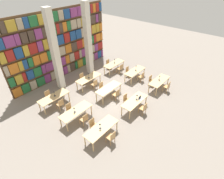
# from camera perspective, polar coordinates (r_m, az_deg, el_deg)

# --- Properties ---
(ground_plane) EXTENTS (40.00, 40.00, 0.00)m
(ground_plane) POSITION_cam_1_polar(r_m,az_deg,el_deg) (13.27, -0.75, -2.03)
(ground_plane) COLOR gray
(bookshelf_bank) EXTENTS (9.78, 0.35, 5.50)m
(bookshelf_bank) POSITION_cam_1_polar(r_m,az_deg,el_deg) (15.51, -16.07, 13.78)
(bookshelf_bank) COLOR brown
(bookshelf_bank) RESTS_ON ground_plane
(pillar_left) EXTENTS (0.47, 0.47, 6.00)m
(pillar_left) POSITION_cam_1_polar(r_m,az_deg,el_deg) (13.42, -18.12, 11.48)
(pillar_left) COLOR silver
(pillar_left) RESTS_ON ground_plane
(pillar_center) EXTENTS (0.47, 0.47, 6.00)m
(pillar_center) POSITION_cam_1_polar(r_m,az_deg,el_deg) (15.20, -7.87, 15.65)
(pillar_center) COLOR silver
(pillar_center) RESTS_ON ground_plane
(reading_table_0) EXTENTS (2.13, 0.80, 0.76)m
(reading_table_0) POSITION_cam_1_polar(r_m,az_deg,el_deg) (9.97, -3.50, -12.64)
(reading_table_0) COLOR tan
(reading_table_0) RESTS_ON ground_plane
(chair_0) EXTENTS (0.42, 0.40, 0.87)m
(chair_0) POSITION_cam_1_polar(r_m,az_deg,el_deg) (9.84, -0.25, -15.24)
(chair_0) COLOR tan
(chair_0) RESTS_ON ground_plane
(chair_1) EXTENTS (0.42, 0.40, 0.87)m
(chair_1) POSITION_cam_1_polar(r_m,az_deg,el_deg) (10.48, -6.08, -11.39)
(chair_1) COLOR tan
(chair_1) RESTS_ON ground_plane
(desk_lamp_0) EXTENTS (0.14, 0.14, 0.39)m
(desk_lamp_0) POSITION_cam_1_polar(r_m,az_deg,el_deg) (9.67, -3.95, -11.57)
(desk_lamp_0) COLOR #232328
(desk_lamp_0) RESTS_ON reading_table_0
(reading_table_1) EXTENTS (2.13, 0.80, 0.76)m
(reading_table_1) POSITION_cam_1_polar(r_m,az_deg,el_deg) (11.77, 7.41, -3.89)
(reading_table_1) COLOR tan
(reading_table_1) RESTS_ON ground_plane
(chair_2) EXTENTS (0.42, 0.40, 0.87)m
(chair_2) POSITION_cam_1_polar(r_m,az_deg,el_deg) (11.66, 10.19, -5.97)
(chair_2) COLOR tan
(chair_2) RESTS_ON ground_plane
(chair_3) EXTENTS (0.42, 0.40, 0.87)m
(chair_3) POSITION_cam_1_polar(r_m,az_deg,el_deg) (12.20, 4.74, -3.27)
(chair_3) COLOR tan
(chair_3) RESTS_ON ground_plane
(desk_lamp_1) EXTENTS (0.14, 0.14, 0.39)m
(desk_lamp_1) POSITION_cam_1_polar(r_m,az_deg,el_deg) (11.66, 8.16, -2.23)
(desk_lamp_1) COLOR #232328
(desk_lamp_1) RESTS_ON reading_table_1
(laptop) EXTENTS (0.32, 0.22, 0.21)m
(laptop) POSITION_cam_1_polar(r_m,az_deg,el_deg) (11.88, 9.32, -2.93)
(laptop) COLOR silver
(laptop) RESTS_ON reading_table_1
(reading_table_2) EXTENTS (2.13, 0.80, 0.76)m
(reading_table_2) POSITION_cam_1_polar(r_m,az_deg,el_deg) (14.19, 15.20, 2.64)
(reading_table_2) COLOR tan
(reading_table_2) RESTS_ON ground_plane
(chair_4) EXTENTS (0.42, 0.40, 0.87)m
(chair_4) POSITION_cam_1_polar(r_m,az_deg,el_deg) (14.10, 17.53, 0.96)
(chair_4) COLOR tan
(chair_4) RESTS_ON ground_plane
(chair_5) EXTENTS (0.42, 0.40, 0.87)m
(chair_5) POSITION_cam_1_polar(r_m,az_deg,el_deg) (14.54, 12.73, 2.96)
(chair_5) COLOR tan
(chair_5) RESTS_ON ground_plane
(desk_lamp_2) EXTENTS (0.14, 0.14, 0.41)m
(desk_lamp_2) POSITION_cam_1_polar(r_m,az_deg,el_deg) (14.02, 15.29, 3.94)
(desk_lamp_2) COLOR #232328
(desk_lamp_2) RESTS_ON reading_table_2
(reading_table_3) EXTENTS (2.13, 0.80, 0.76)m
(reading_table_3) POSITION_cam_1_polar(r_m,az_deg,el_deg) (11.14, -11.70, -7.15)
(reading_table_3) COLOR tan
(reading_table_3) RESTS_ON ground_plane
(chair_6) EXTENTS (0.42, 0.40, 0.87)m
(chair_6) POSITION_cam_1_polar(r_m,az_deg,el_deg) (10.89, -9.06, -9.48)
(chair_6) COLOR tan
(chair_6) RESTS_ON ground_plane
(chair_7) EXTENTS (0.42, 0.40, 0.87)m
(chair_7) POSITION_cam_1_polar(r_m,az_deg,el_deg) (11.72, -13.59, -6.25)
(chair_7) COLOR tan
(chair_7) RESTS_ON ground_plane
(desk_lamp_3) EXTENTS (0.14, 0.14, 0.39)m
(desk_lamp_3) POSITION_cam_1_polar(r_m,az_deg,el_deg) (10.83, -12.25, -6.24)
(desk_lamp_3) COLOR #232328
(desk_lamp_3) RESTS_ON reading_table_3
(reading_table_4) EXTENTS (2.13, 0.80, 0.76)m
(reading_table_4) POSITION_cam_1_polar(r_m,az_deg,el_deg) (12.85, -1.12, 0.28)
(reading_table_4) COLOR tan
(reading_table_4) RESTS_ON ground_plane
(chair_8) EXTENTS (0.42, 0.40, 0.87)m
(chair_8) POSITION_cam_1_polar(r_m,az_deg,el_deg) (12.65, 1.37, -1.54)
(chair_8) COLOR tan
(chair_8) RESTS_ON ground_plane
(chair_9) EXTENTS (0.42, 0.40, 0.87)m
(chair_9) POSITION_cam_1_polar(r_m,az_deg,el_deg) (13.38, -3.19, 0.75)
(chair_9) COLOR tan
(chair_9) RESTS_ON ground_plane
(reading_table_5) EXTENTS (2.13, 0.80, 0.76)m
(reading_table_5) POSITION_cam_1_polar(r_m,az_deg,el_deg) (15.12, 7.52, 5.84)
(reading_table_5) COLOR tan
(reading_table_5) RESTS_ON ground_plane
(chair_10) EXTENTS (0.42, 0.40, 0.87)m
(chair_10) POSITION_cam_1_polar(r_m,az_deg,el_deg) (14.90, 9.58, 4.24)
(chair_10) COLOR tan
(chair_10) RESTS_ON ground_plane
(chair_11) EXTENTS (0.42, 0.40, 0.87)m
(chair_11) POSITION_cam_1_polar(r_m,az_deg,el_deg) (15.53, 5.30, 5.98)
(chair_11) COLOR tan
(chair_11) RESTS_ON ground_plane
(desk_lamp_4) EXTENTS (0.14, 0.14, 0.46)m
(desk_lamp_4) POSITION_cam_1_polar(r_m,az_deg,el_deg) (15.00, 7.85, 7.27)
(desk_lamp_4) COLOR #232328
(desk_lamp_4) RESTS_ON reading_table_5
(reading_table_6) EXTENTS (2.13, 0.80, 0.76)m
(reading_table_6) POSITION_cam_1_polar(r_m,az_deg,el_deg) (12.66, -18.46, -2.49)
(reading_table_6) COLOR tan
(reading_table_6) RESTS_ON ground_plane
(chair_12) EXTENTS (0.42, 0.40, 0.87)m
(chair_12) POSITION_cam_1_polar(r_m,az_deg,el_deg) (12.29, -16.50, -4.55)
(chair_12) COLOR tan
(chair_12) RESTS_ON ground_plane
(chair_13) EXTENTS (0.42, 0.40, 0.87)m
(chair_13) POSITION_cam_1_polar(r_m,az_deg,el_deg) (13.28, -19.96, -1.98)
(chair_13) COLOR tan
(chair_13) RESTS_ON ground_plane
(desk_lamp_5) EXTENTS (0.14, 0.14, 0.39)m
(desk_lamp_5) POSITION_cam_1_polar(r_m,az_deg,el_deg) (12.49, -18.37, -1.04)
(desk_lamp_5) COLOR #232328
(desk_lamp_5) RESTS_ON reading_table_6
(reading_table_7) EXTENTS (2.13, 0.80, 0.76)m
(reading_table_7) POSITION_cam_1_polar(r_m,az_deg,el_deg) (14.15, -7.65, 3.57)
(reading_table_7) COLOR tan
(reading_table_7) RESTS_ON ground_plane
(chair_14) EXTENTS (0.42, 0.40, 0.87)m
(chair_14) POSITION_cam_1_polar(r_m,az_deg,el_deg) (13.81, -5.75, 1.82)
(chair_14) COLOR tan
(chair_14) RESTS_ON ground_plane
(chair_15) EXTENTS (0.42, 0.40, 0.87)m
(chair_15) POSITION_cam_1_polar(r_m,az_deg,el_deg) (14.68, -9.55, 3.73)
(chair_15) COLOR tan
(chair_15) RESTS_ON ground_plane
(desk_lamp_6) EXTENTS (0.14, 0.14, 0.45)m
(desk_lamp_6) POSITION_cam_1_polar(r_m,az_deg,el_deg) (13.91, -7.67, 4.83)
(desk_lamp_6) COLOR #232328
(desk_lamp_6) RESTS_ON reading_table_7
(reading_table_8) EXTENTS (2.13, 0.80, 0.76)m
(reading_table_8) POSITION_cam_1_polar(r_m,az_deg,el_deg) (16.19, 0.67, 8.26)
(reading_table_8) COLOR tan
(reading_table_8) RESTS_ON ground_plane
(chair_16) EXTENTS (0.42, 0.40, 0.87)m
(chair_16) POSITION_cam_1_polar(r_m,az_deg,el_deg) (15.93, 2.66, 6.92)
(chair_16) COLOR tan
(chair_16) RESTS_ON ground_plane
(chair_17) EXTENTS (0.42, 0.40, 0.87)m
(chair_17) POSITION_cam_1_polar(r_m,az_deg,el_deg) (16.70, -1.09, 8.38)
(chair_17) COLOR tan
(chair_17) RESTS_ON ground_plane
(desk_lamp_7) EXTENTS (0.14, 0.14, 0.44)m
(desk_lamp_7) POSITION_cam_1_polar(r_m,az_deg,el_deg) (16.08, 0.84, 9.57)
(desk_lamp_7) COLOR #232328
(desk_lamp_7) RESTS_ON reading_table_8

